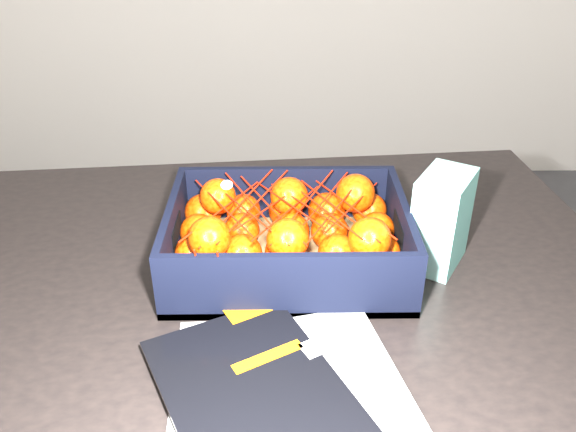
{
  "coord_description": "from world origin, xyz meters",
  "views": [
    {
      "loc": [
        -0.27,
        -0.95,
        1.33
      ],
      "look_at": [
        -0.25,
        -0.16,
        0.86
      ],
      "focal_mm": 37.21,
      "sensor_mm": 36.0,
      "label": 1
    }
  ],
  "objects_px": {
    "table": "(270,306)",
    "magazine_stack": "(276,389)",
    "produce_crate": "(288,246)",
    "retail_carton": "(441,220)"
  },
  "relations": [
    {
      "from": "produce_crate",
      "to": "retail_carton",
      "type": "xyz_separation_m",
      "value": [
        0.25,
        0.0,
        0.05
      ]
    },
    {
      "from": "table",
      "to": "retail_carton",
      "type": "xyz_separation_m",
      "value": [
        0.28,
        -0.01,
        0.18
      ]
    },
    {
      "from": "produce_crate",
      "to": "retail_carton",
      "type": "bearing_deg",
      "value": 0.58
    },
    {
      "from": "table",
      "to": "magazine_stack",
      "type": "bearing_deg",
      "value": -87.58
    },
    {
      "from": "magazine_stack",
      "to": "produce_crate",
      "type": "xyz_separation_m",
      "value": [
        0.02,
        0.29,
        0.02
      ]
    },
    {
      "from": "table",
      "to": "magazine_stack",
      "type": "distance_m",
      "value": 0.32
    },
    {
      "from": "table",
      "to": "produce_crate",
      "type": "distance_m",
      "value": 0.14
    },
    {
      "from": "table",
      "to": "produce_crate",
      "type": "relative_size",
      "value": 3.27
    },
    {
      "from": "table",
      "to": "magazine_stack",
      "type": "height_order",
      "value": "magazine_stack"
    },
    {
      "from": "magazine_stack",
      "to": "produce_crate",
      "type": "distance_m",
      "value": 0.29
    }
  ]
}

